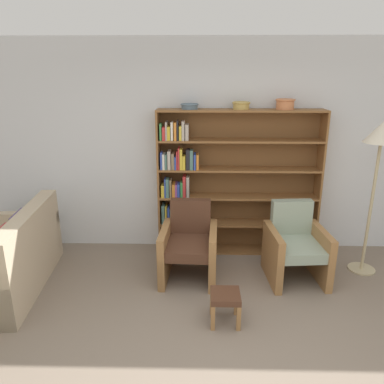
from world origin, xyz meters
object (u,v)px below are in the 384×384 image
(bowl_sage, at_px, (190,106))
(bowl_brass, at_px, (285,104))
(floor_lamp, at_px, (381,143))
(couch, at_px, (7,262))
(armchair_cushioned, at_px, (295,246))
(footstool, at_px, (225,300))
(bowl_terracotta, at_px, (241,105))
(armchair_leather, at_px, (189,245))
(bookshelf, at_px, (223,185))

(bowl_sage, relative_size, bowl_brass, 0.94)
(bowl_brass, relative_size, floor_lamp, 0.13)
(couch, height_order, armchair_cushioned, couch)
(bowl_brass, distance_m, couch, 3.70)
(armchair_cushioned, relative_size, footstool, 2.78)
(bowl_terracotta, bearing_deg, bowl_sage, 180.00)
(couch, bearing_deg, armchair_cushioned, -89.57)
(couch, relative_size, armchair_cushioned, 1.91)
(bowl_brass, bearing_deg, couch, -162.72)
(bowl_sage, relative_size, floor_lamp, 0.12)
(bowl_sage, relative_size, armchair_cushioned, 0.25)
(armchair_leather, bearing_deg, bowl_sage, -86.03)
(couch, bearing_deg, armchair_leather, -86.38)
(bowl_sage, bearing_deg, bowl_terracotta, 0.00)
(bookshelf, height_order, couch, bookshelf)
(bookshelf, relative_size, footstool, 6.55)
(bookshelf, bearing_deg, floor_lamp, -16.87)
(armchair_leather, bearing_deg, bowl_terracotta, -129.01)
(bowl_brass, height_order, footstool, bowl_brass)
(bookshelf, height_order, bowl_terracotta, bowl_terracotta)
(armchair_cushioned, xyz_separation_m, footstool, (-0.87, -0.87, -0.15))
(bowl_terracotta, bearing_deg, couch, -159.51)
(bowl_sage, xyz_separation_m, footstool, (0.38, -1.55, -1.69))
(footstool, bearing_deg, bowl_terracotta, 81.10)
(armchair_leather, height_order, floor_lamp, floor_lamp)
(bookshelf, relative_size, couch, 1.23)
(bookshelf, distance_m, bowl_brass, 1.27)
(armchair_cushioned, xyz_separation_m, floor_lamp, (0.89, 0.18, 1.18))
(bookshelf, bearing_deg, armchair_leather, -120.75)
(armchair_leather, bearing_deg, bookshelf, -117.77)
(floor_lamp, bearing_deg, bowl_terracotta, 161.67)
(bowl_terracotta, height_order, couch, bowl_terracotta)
(floor_lamp, bearing_deg, footstool, -148.99)
(bookshelf, distance_m, footstool, 1.71)
(bookshelf, height_order, footstool, bookshelf)
(bookshelf, xyz_separation_m, footstool, (-0.05, -1.57, -0.68))
(couch, distance_m, armchair_cushioned, 3.27)
(bookshelf, xyz_separation_m, bowl_brass, (0.73, -0.02, 1.04))
(bowl_terracotta, distance_m, armchair_leather, 1.81)
(bookshelf, distance_m, bowl_terracotta, 1.04)
(bowl_brass, bearing_deg, bowl_sage, 180.00)
(armchair_cushioned, bearing_deg, bowl_terracotta, -52.23)
(bowl_terracotta, relative_size, bowl_brass, 0.94)
(bowl_sage, height_order, couch, bowl_sage)
(footstool, bearing_deg, floor_lamp, 31.01)
(couch, bearing_deg, bowl_terracotta, -74.33)
(armchair_leather, distance_m, armchair_cushioned, 1.24)
(armchair_leather, xyz_separation_m, footstool, (0.37, -0.87, -0.15))
(bowl_terracotta, height_order, footstool, bowl_terracotta)
(bowl_sage, bearing_deg, floor_lamp, -13.17)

